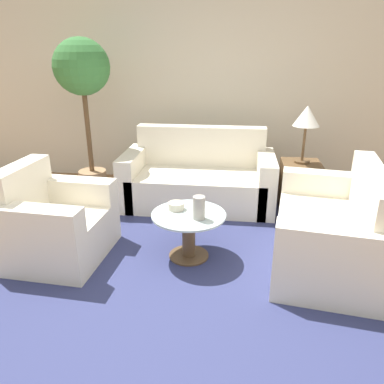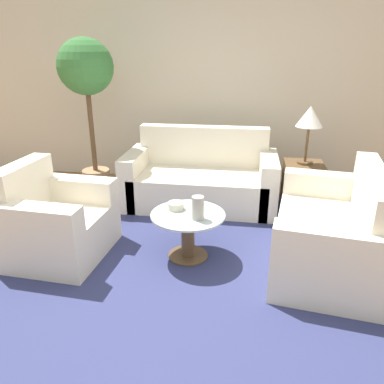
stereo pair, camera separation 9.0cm
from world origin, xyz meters
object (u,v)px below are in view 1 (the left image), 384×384
(armchair, at_px, (53,226))
(loveseat, at_px, (334,233))
(sofa_main, at_px, (199,180))
(coffee_table, at_px, (189,229))
(bowl, at_px, (176,206))
(vase, at_px, (199,208))
(potted_plant, at_px, (83,83))
(table_lamp, at_px, (307,118))

(armchair, bearing_deg, loveseat, -81.91)
(loveseat, bearing_deg, sofa_main, -124.77)
(loveseat, relative_size, coffee_table, 2.39)
(coffee_table, xyz_separation_m, bowl, (-0.13, 0.08, 0.19))
(coffee_table, relative_size, bowl, 4.56)
(vase, bearing_deg, loveseat, 7.80)
(sofa_main, relative_size, coffee_table, 2.69)
(armchair, xyz_separation_m, potted_plant, (-0.20, 1.52, 1.13))
(vase, bearing_deg, sofa_main, 95.89)
(sofa_main, bearing_deg, bowl, -93.71)
(table_lamp, height_order, bowl, table_lamp)
(loveseat, relative_size, bowl, 10.87)
(armchair, xyz_separation_m, table_lamp, (2.40, 1.41, 0.79))
(potted_plant, bearing_deg, vase, -44.02)
(loveseat, height_order, bowl, loveseat)
(coffee_table, height_order, table_lamp, table_lamp)
(loveseat, bearing_deg, coffee_table, -78.44)
(potted_plant, bearing_deg, sofa_main, -3.07)
(table_lamp, relative_size, bowl, 4.45)
(bowl, bearing_deg, coffee_table, -33.23)
(vase, bearing_deg, coffee_table, 138.39)
(sofa_main, distance_m, vase, 1.44)
(sofa_main, xyz_separation_m, bowl, (-0.08, -1.24, 0.18))
(bowl, bearing_deg, armchair, -169.89)
(sofa_main, xyz_separation_m, loveseat, (1.34, -1.25, 0.00))
(coffee_table, bearing_deg, armchair, -174.63)
(sofa_main, distance_m, bowl, 1.26)
(potted_plant, height_order, vase, potted_plant)
(potted_plant, bearing_deg, bowl, -45.05)
(loveseat, bearing_deg, table_lamp, -165.66)
(potted_plant, bearing_deg, coffee_table, -44.18)
(sofa_main, distance_m, coffee_table, 1.33)
(coffee_table, bearing_deg, potted_plant, 135.82)
(armchair, bearing_deg, table_lamp, -55.73)
(armchair, distance_m, coffee_table, 1.24)
(table_lamp, height_order, vase, table_lamp)
(loveseat, xyz_separation_m, vase, (-1.19, -0.16, 0.25))
(armchair, relative_size, vase, 4.60)
(coffee_table, xyz_separation_m, table_lamp, (1.16, 1.30, 0.80))
(armchair, xyz_separation_m, loveseat, (2.53, 0.19, -0.00))
(sofa_main, xyz_separation_m, armchair, (-1.19, -1.44, 0.00))
(potted_plant, height_order, bowl, potted_plant)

